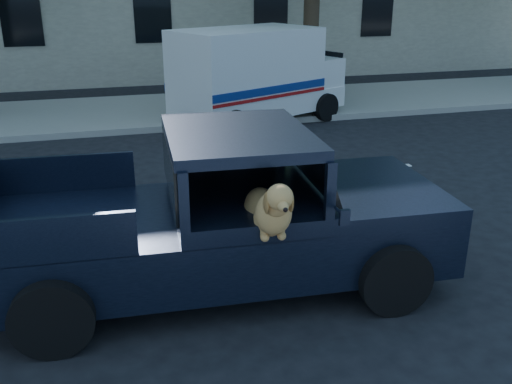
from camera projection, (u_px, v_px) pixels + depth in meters
ground at (197, 283)px, 6.84m from camera, size 120.00×120.00×0.00m
far_sidewalk at (137, 112)px, 15.10m from camera, size 60.00×4.00×0.15m
lane_stripes at (273, 178)px, 10.40m from camera, size 21.60×0.14×0.01m
pickup_truck at (211, 236)px, 6.60m from camera, size 5.33×2.82×1.87m
mail_truck at (256, 83)px, 13.93m from camera, size 4.62×3.51×2.31m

